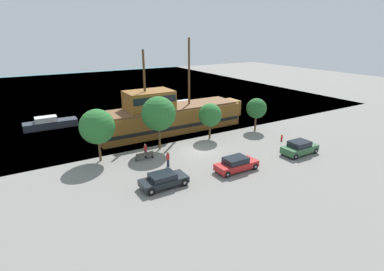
# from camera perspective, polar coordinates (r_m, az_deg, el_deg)

# --- Properties ---
(ground_plane) EXTENTS (160.00, 160.00, 0.00)m
(ground_plane) POSITION_cam_1_polar(r_m,az_deg,el_deg) (34.08, 1.14, -2.96)
(ground_plane) COLOR gray
(water_surface) EXTENTS (80.00, 80.00, 0.00)m
(water_surface) POSITION_cam_1_polar(r_m,az_deg,el_deg) (73.84, -17.49, 8.18)
(water_surface) COLOR teal
(water_surface) RESTS_ON ground
(pirate_ship) EXTENTS (21.19, 5.00, 12.17)m
(pirate_ship) POSITION_cam_1_polar(r_m,az_deg,el_deg) (40.64, -4.55, 3.80)
(pirate_ship) COLOR brown
(pirate_ship) RESTS_ON water_surface
(moored_boat_dockside) EXTENTS (5.53, 1.99, 1.79)m
(moored_boat_dockside) POSITION_cam_1_polar(r_m,az_deg,el_deg) (51.79, -1.20, 5.51)
(moored_boat_dockside) COLOR #B7B2A8
(moored_boat_dockside) RESTS_ON water_surface
(moored_boat_outer) EXTENTS (7.03, 2.06, 1.67)m
(moored_boat_outer) POSITION_cam_1_polar(r_m,az_deg,el_deg) (46.71, -25.43, 2.11)
(moored_boat_outer) COLOR #2D333D
(moored_boat_outer) RESTS_ON water_surface
(parked_car_curb_front) EXTENTS (4.18, 1.93, 1.53)m
(parked_car_curb_front) POSITION_cam_1_polar(r_m,az_deg,el_deg) (35.03, 19.80, -2.20)
(parked_car_curb_front) COLOR #2D5B38
(parked_car_curb_front) RESTS_ON ground_plane
(parked_car_curb_mid) EXTENTS (4.32, 1.79, 1.40)m
(parked_car_curb_mid) POSITION_cam_1_polar(r_m,az_deg,el_deg) (29.43, 8.43, -5.38)
(parked_car_curb_mid) COLOR #B21E1E
(parked_car_curb_mid) RESTS_ON ground_plane
(parked_car_curb_rear) EXTENTS (4.13, 1.90, 1.28)m
(parked_car_curb_rear) POSITION_cam_1_polar(r_m,az_deg,el_deg) (26.33, -5.45, -8.41)
(parked_car_curb_rear) COLOR black
(parked_car_curb_rear) RESTS_ON ground_plane
(fire_hydrant) EXTENTS (0.42, 0.25, 0.76)m
(fire_hydrant) POSITION_cam_1_polar(r_m,az_deg,el_deg) (38.81, 16.72, -0.37)
(fire_hydrant) COLOR red
(fire_hydrant) RESTS_ON ground_plane
(bench_promenade_east) EXTENTS (1.96, 0.45, 0.85)m
(bench_promenade_east) POSITION_cam_1_polar(r_m,az_deg,el_deg) (32.05, -9.05, -3.81)
(bench_promenade_east) COLOR #4C4742
(bench_promenade_east) RESTS_ON ground_plane
(pedestrian_walking_near) EXTENTS (0.32, 0.32, 1.59)m
(pedestrian_walking_near) POSITION_cam_1_polar(r_m,az_deg,el_deg) (30.02, -4.60, -4.51)
(pedestrian_walking_near) COLOR #232838
(pedestrian_walking_near) RESTS_ON ground_plane
(pedestrian_walking_far) EXTENTS (0.32, 0.32, 1.59)m
(pedestrian_walking_far) POSITION_cam_1_polar(r_m,az_deg,el_deg) (32.39, -8.86, -2.88)
(pedestrian_walking_far) COLOR #232838
(pedestrian_walking_far) RESTS_ON ground_plane
(tree_row_east) EXTENTS (3.58, 3.58, 5.53)m
(tree_row_east) POSITION_cam_1_polar(r_m,az_deg,el_deg) (31.79, -17.62, 1.61)
(tree_row_east) COLOR brown
(tree_row_east) RESTS_ON ground_plane
(tree_row_mideast) EXTENTS (3.85, 3.85, 6.15)m
(tree_row_mideast) POSITION_cam_1_polar(r_m,az_deg,el_deg) (33.57, -6.38, 4.15)
(tree_row_mideast) COLOR brown
(tree_row_mideast) RESTS_ON ground_plane
(tree_row_midwest) EXTENTS (2.89, 2.89, 4.51)m
(tree_row_midwest) POSITION_cam_1_polar(r_m,az_deg,el_deg) (37.32, 3.47, 3.91)
(tree_row_midwest) COLOR brown
(tree_row_midwest) RESTS_ON ground_plane
(tree_row_west) EXTENTS (2.72, 2.72, 4.44)m
(tree_row_west) POSITION_cam_1_polar(r_m,az_deg,el_deg) (41.48, 12.18, 5.07)
(tree_row_west) COLOR brown
(tree_row_west) RESTS_ON ground_plane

